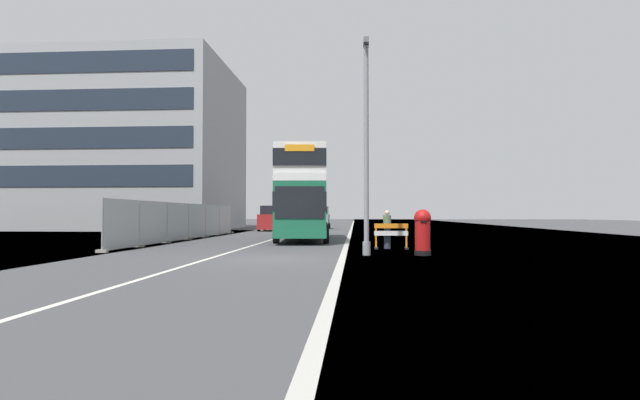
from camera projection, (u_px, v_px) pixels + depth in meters
ground at (289, 260)px, 17.19m from camera, size 140.00×280.00×0.10m
double_decker_bus at (303, 194)px, 29.35m from camera, size 3.34×10.76×5.00m
lamppost_foreground at (366, 153)px, 18.67m from camera, size 0.29×0.70×7.98m
red_pillar_postbox at (423, 230)px, 18.57m from camera, size 0.62×0.62×1.68m
roadworks_barrier at (391, 234)px, 21.85m from camera, size 1.45×0.45×1.10m
construction_site_fence at (188, 222)px, 30.01m from camera, size 0.44×20.60×2.19m
car_oncoming_near at (271, 219)px, 46.12m from camera, size 1.96×4.55×2.28m
car_receding_mid at (320, 218)px, 52.46m from camera, size 1.93×3.94×2.31m
bare_tree_far_verge_near at (202, 206)px, 52.11m from camera, size 2.79×2.82×5.00m
bare_tree_far_verge_mid at (175, 206)px, 54.57m from camera, size 2.49×2.90×4.69m
pedestrian_at_kerb at (387, 229)px, 22.15m from camera, size 0.34×0.34×1.68m
backdrop_office_block at (101, 149)px, 53.12m from camera, size 27.08×17.45×16.70m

